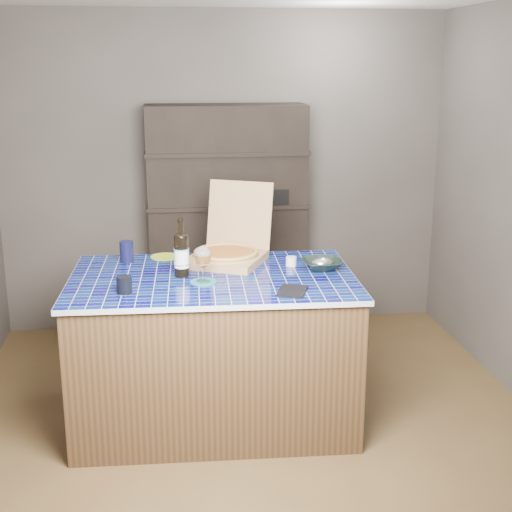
{
  "coord_description": "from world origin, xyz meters",
  "views": [
    {
      "loc": [
        -0.46,
        -3.86,
        2.11
      ],
      "look_at": [
        0.03,
        0.0,
        1.04
      ],
      "focal_mm": 50.0,
      "sensor_mm": 36.0,
      "label": 1
    }
  ],
  "objects": [
    {
      "name": "green_trivet",
      "position": [
        -0.48,
        0.55,
        0.91
      ],
      "size": [
        0.18,
        0.18,
        0.01
      ],
      "primitive_type": "cylinder",
      "color": "#A8C42A",
      "rests_on": "kitchen_island"
    },
    {
      "name": "pizza_box",
      "position": [
        -0.1,
        0.39,
        0.97
      ],
      "size": [
        0.61,
        0.65,
        0.47
      ],
      "rotation": [
        0.0,
        0.0,
        -0.45
      ],
      "color": "#AA8057",
      "rests_on": "kitchen_island"
    },
    {
      "name": "tumbler",
      "position": [
        -0.7,
        -0.16,
        0.95
      ],
      "size": [
        0.08,
        0.08,
        0.09
      ],
      "primitive_type": "cylinder",
      "color": "black",
      "rests_on": "kitchen_island"
    },
    {
      "name": "shelving_unit",
      "position": [
        0.0,
        1.53,
        0.9
      ],
      "size": [
        1.2,
        0.41,
        1.8
      ],
      "color": "black",
      "rests_on": "floor"
    },
    {
      "name": "dvd_case",
      "position": [
        0.2,
        -0.26,
        0.91
      ],
      "size": [
        0.2,
        0.24,
        0.02
      ],
      "primitive_type": "cube",
      "rotation": [
        0.0,
        0.0,
        -0.35
      ],
      "color": "black",
      "rests_on": "kitchen_island"
    },
    {
      "name": "teal_trivet",
      "position": [
        -0.27,
        -0.02,
        0.91
      ],
      "size": [
        0.15,
        0.15,
        0.01
      ],
      "primitive_type": "cylinder",
      "color": "#166773",
      "rests_on": "kitchen_island"
    },
    {
      "name": "kitchen_island",
      "position": [
        -0.21,
        0.1,
        0.45
      ],
      "size": [
        1.69,
        1.11,
        0.91
      ],
      "rotation": [
        0.0,
        0.0,
        -0.04
      ],
      "color": "#4E301E",
      "rests_on": "floor"
    },
    {
      "name": "wine_glass",
      "position": [
        -0.27,
        -0.02,
        1.05
      ],
      "size": [
        0.09,
        0.09,
        0.2
      ],
      "color": "white",
      "rests_on": "teal_trivet"
    },
    {
      "name": "room",
      "position": [
        0.0,
        0.0,
        1.25
      ],
      "size": [
        3.5,
        3.5,
        3.5
      ],
      "color": "brown",
      "rests_on": "ground"
    },
    {
      "name": "white_jar",
      "position": [
        0.28,
        0.25,
        0.93
      ],
      "size": [
        0.06,
        0.06,
        0.05
      ],
      "primitive_type": "cylinder",
      "color": "white",
      "rests_on": "kitchen_island"
    },
    {
      "name": "navy_cup",
      "position": [
        -0.72,
        0.47,
        0.97
      ],
      "size": [
        0.08,
        0.08,
        0.13
      ],
      "primitive_type": "cylinder",
      "color": "black",
      "rests_on": "kitchen_island"
    },
    {
      "name": "foil_contents",
      "position": [
        0.45,
        0.16,
        0.95
      ],
      "size": [
        0.13,
        0.11,
        0.06
      ],
      "primitive_type": "ellipsoid",
      "color": "silver",
      "rests_on": "bowl"
    },
    {
      "name": "bowl",
      "position": [
        0.45,
        0.16,
        0.93
      ],
      "size": [
        0.24,
        0.24,
        0.06
      ],
      "primitive_type": "imported",
      "rotation": [
        0.0,
        0.0,
        0.01
      ],
      "color": "black",
      "rests_on": "kitchen_island"
    },
    {
      "name": "mead_bottle",
      "position": [
        -0.39,
        0.12,
        1.04
      ],
      "size": [
        0.09,
        0.09,
        0.34
      ],
      "color": "black",
      "rests_on": "kitchen_island"
    }
  ]
}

